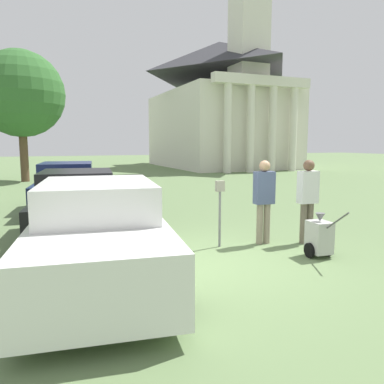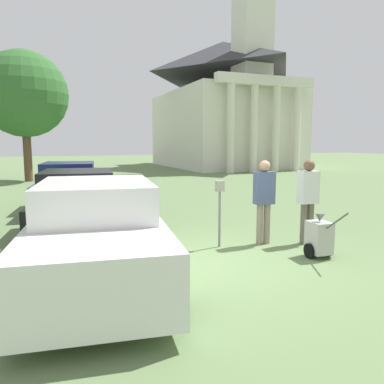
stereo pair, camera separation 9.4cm
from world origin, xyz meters
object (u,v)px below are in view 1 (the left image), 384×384
Objects in this scene: parked_car_white at (99,232)px; person_worker at (264,196)px; parked_car_black at (78,203)px; person_supervisor at (308,196)px; church at (221,98)px; equipment_cart at (319,237)px; parked_car_navy at (68,187)px; parking_meter at (220,201)px.

person_worker reaches higher than parked_car_white.
parked_car_black is at bearing -33.93° from person_worker.
person_supervisor is 0.07× the size of church.
person_supervisor is 1.80× the size of equipment_cart.
parked_car_navy is 2.84× the size of person_worker.
parking_meter is at bearing -59.86° from parked_car_navy.
parking_meter is 0.06× the size of church.
parked_car_black is at bearing -124.17° from church.
parked_car_black is 5.66m from equipment_cart.
person_worker is (0.98, -0.12, 0.06)m from parking_meter.
person_worker is at bearing -30.02° from parked_car_black.
parked_car_navy is 7.31m from person_worker.
person_worker is at bearing -53.10° from parked_car_navy.
person_supervisor is (1.88, -0.42, 0.07)m from parking_meter.
parked_car_white is at bearing 15.70° from person_worker.
person_supervisor is (0.90, -0.30, 0.01)m from person_worker.
parked_car_navy is 3.67× the size of parking_meter.
person_worker is (3.56, -6.37, 0.33)m from parked_car_navy.
parked_car_white reaches higher than parking_meter.
parked_car_navy reaches higher than parked_car_black.
parked_car_white is 1.09× the size of parked_car_black.
equipment_cart is at bearing 1.16° from parked_car_white.
parked_car_navy is 5.09× the size of equipment_cart.
parked_car_white is at bearing -161.29° from parking_meter.
person_supervisor reaches higher than parking_meter.
parking_meter is 1.93m from person_supervisor.
parked_car_white is at bearing -120.23° from church.
person_supervisor is at bearing 68.92° from equipment_cart.
equipment_cart is at bearing 114.70° from person_worker.
equipment_cart is at bearing 66.67° from person_supervisor.
equipment_cart is 0.04× the size of church.
parked_car_black reaches higher than equipment_cart.
church is at bearing 63.62° from parking_meter.
person_worker is 26.84m from church.
church is at bearing 72.17° from equipment_cart.
person_worker is 0.95m from person_supervisor.
person_supervisor is at bearing 13.47° from parked_car_white.
parking_meter is at bearing 141.79° from equipment_cart.
parked_car_navy is at bearing 97.72° from parked_car_black.
parked_car_navy is 2.83× the size of person_supervisor.
church reaches higher than person_worker.
equipment_cart is (4.02, -7.58, -0.31)m from parked_car_navy.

